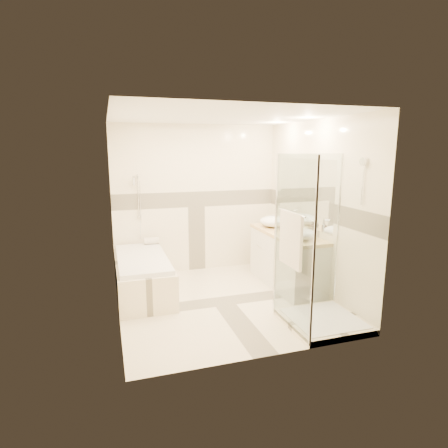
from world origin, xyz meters
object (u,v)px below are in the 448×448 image
object	(u,v)px
vanity	(286,259)
vessel_sink_far	(302,234)
bathtub	(143,273)
vessel_sink_near	(273,221)
amenity_bottle_a	(291,230)
amenity_bottle_b	(283,226)
shower_enclosure	(313,284)

from	to	relation	value
vanity	vessel_sink_far	world-z (taller)	vessel_sink_far
bathtub	vessel_sink_near	xyz separation A→B (m)	(2.13, 0.10, 0.63)
amenity_bottle_a	amenity_bottle_b	size ratio (longest dim) A/B	0.97
vessel_sink_near	vessel_sink_far	bearing A→B (deg)	-90.00
vanity	amenity_bottle_b	world-z (taller)	amenity_bottle_b
vanity	vessel_sink_near	distance (m)	0.68
vanity	shower_enclosure	distance (m)	1.31
shower_enclosure	vanity	bearing A→B (deg)	77.03
vanity	vessel_sink_far	bearing A→B (deg)	-92.39
bathtub	amenity_bottle_b	xyz separation A→B (m)	(2.13, -0.24, 0.62)
vessel_sink_near	amenity_bottle_b	xyz separation A→B (m)	(0.00, -0.34, -0.01)
vessel_sink_near	vessel_sink_far	xyz separation A→B (m)	(0.00, -0.93, -0.01)
vessel_sink_far	amenity_bottle_b	world-z (taller)	vessel_sink_far
amenity_bottle_a	amenity_bottle_b	distance (m)	0.27
shower_enclosure	vessel_sink_near	size ratio (longest dim) A/B	4.58
vanity	vessel_sink_near	size ratio (longest dim) A/B	3.64
amenity_bottle_b	vanity	bearing A→B (deg)	-80.03
amenity_bottle_a	vanity	bearing A→B (deg)	82.68
vanity	amenity_bottle_a	world-z (taller)	amenity_bottle_a
vessel_sink_near	vessel_sink_far	distance (m)	0.93
vanity	vessel_sink_far	distance (m)	0.69
vessel_sink_near	amenity_bottle_b	world-z (taller)	vessel_sink_near
vessel_sink_near	amenity_bottle_b	size ratio (longest dim) A/B	2.90
amenity_bottle_a	bathtub	bearing A→B (deg)	166.65
vessel_sink_far	amenity_bottle_a	size ratio (longest dim) A/B	2.63
bathtub	shower_enclosure	world-z (taller)	shower_enclosure
amenity_bottle_b	vessel_sink_near	bearing A→B (deg)	90.00
vanity	vessel_sink_far	size ratio (longest dim) A/B	4.15
amenity_bottle_a	shower_enclosure	bearing A→B (deg)	-103.75
bathtub	shower_enclosure	xyz separation A→B (m)	(1.86, -1.62, 0.20)
amenity_bottle_a	vessel_sink_far	bearing A→B (deg)	-90.00
vessel_sink_near	shower_enclosure	bearing A→B (deg)	-98.99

